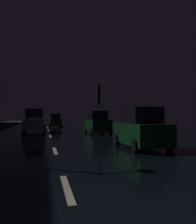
# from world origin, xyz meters

# --- Properties ---
(ground) EXTENTS (27.10, 84.00, 0.02)m
(ground) POSITION_xyz_m (0.00, 24.50, -0.01)
(ground) COLOR black
(lane_centerline) EXTENTS (0.16, 29.37, 0.01)m
(lane_centerline) POSITION_xyz_m (0.00, 16.60, 0.01)
(lane_centerline) COLOR beige
(lane_centerline) RESTS_ON ground
(traffic_light_far_right) EXTENTS (0.35, 0.48, 4.79)m
(traffic_light_far_right) POSITION_xyz_m (5.05, 22.29, 3.47)
(traffic_light_far_right) COLOR #38383A
(traffic_light_far_right) RESTS_ON ground
(car_approaching_headlights) EXTENTS (2.06, 4.46, 2.25)m
(car_approaching_headlights) POSITION_xyz_m (-1.37, 21.80, 1.03)
(car_approaching_headlights) COLOR #A5A8AD
(car_approaching_headlights) RESTS_ON ground
(car_parked_right_near) EXTENTS (1.86, 4.03, 2.03)m
(car_parked_right_near) POSITION_xyz_m (4.25, 8.96, 0.93)
(car_parked_right_near) COLOR #0F3819
(car_parked_right_near) RESTS_ON ground
(car_parked_right_far) EXTENTS (1.85, 4.02, 2.02)m
(car_parked_right_far) POSITION_xyz_m (4.25, 19.05, 0.92)
(car_parked_right_far) COLOR #0F3819
(car_parked_right_far) RESTS_ON ground
(car_distant_taillights) EXTENTS (1.71, 3.70, 1.86)m
(car_distant_taillights) POSITION_xyz_m (1.11, 32.52, 0.85)
(car_distant_taillights) COLOR #0F3819
(car_distant_taillights) RESTS_ON ground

